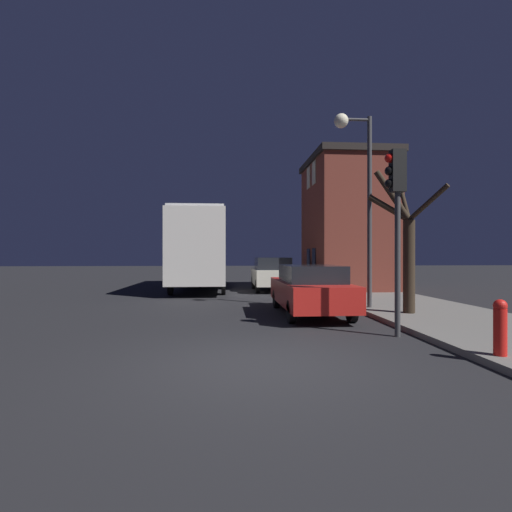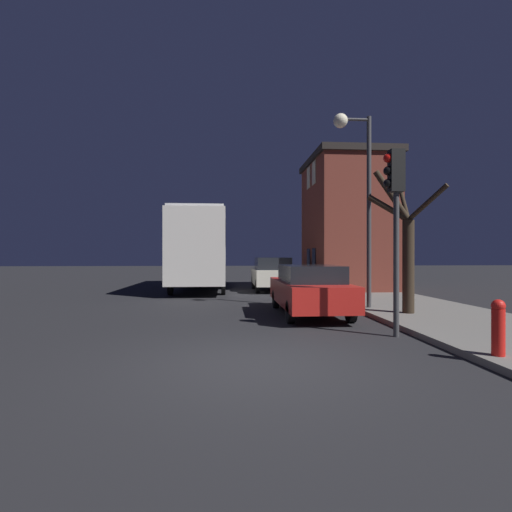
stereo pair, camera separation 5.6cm
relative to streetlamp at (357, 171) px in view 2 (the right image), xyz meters
The scene contains 9 objects.
ground_plane 7.97m from the streetlamp, 121.80° to the right, with size 120.00×120.00×0.00m, color black.
brick_building 7.66m from the streetlamp, 75.08° to the left, with size 3.81×5.36×6.46m.
streetlamp is the anchor object (origin of this frame).
traffic_light 4.12m from the streetlamp, 96.70° to the right, with size 0.43×0.24×3.99m.
bare_tree 2.79m from the streetlamp, 51.84° to the right, with size 1.78×1.78×4.24m.
bus 10.34m from the streetlamp, 121.61° to the left, with size 2.51×9.32×3.85m.
car_near_lane 3.97m from the streetlamp, 161.40° to the right, with size 1.76×4.64×1.45m.
car_mid_lane 8.30m from the streetlamp, 103.72° to the left, with size 1.82×3.88×1.63m.
fire_hydrant 7.07m from the streetlamp, 86.92° to the right, with size 0.21×0.21×0.91m.
Camera 2 is at (-0.51, -6.39, 1.74)m, focal length 28.00 mm.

